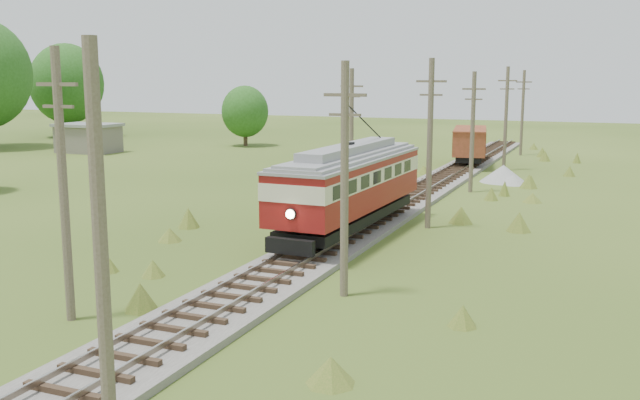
% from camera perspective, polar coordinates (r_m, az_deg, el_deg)
% --- Properties ---
extents(railbed_main, '(3.60, 96.00, 0.57)m').
position_cam_1_polar(railbed_main, '(42.45, 5.40, -0.85)').
color(railbed_main, '#605B54').
rests_on(railbed_main, ground).
extents(streetcar, '(3.52, 13.70, 6.23)m').
position_cam_1_polar(streetcar, '(35.96, 2.40, 1.52)').
color(streetcar, black).
rests_on(streetcar, ground).
extents(gondola, '(4.23, 9.00, 2.87)m').
position_cam_1_polar(gondola, '(66.30, 11.89, 4.50)').
color(gondola, black).
rests_on(gondola, ground).
extents(gravel_pile, '(3.67, 3.89, 1.33)m').
position_cam_1_polar(gravel_pile, '(56.55, 14.56, 1.99)').
color(gravel_pile, gray).
rests_on(gravel_pile, ground).
extents(utility_pole_r_1, '(0.30, 0.30, 8.80)m').
position_cam_1_polar(utility_pole_r_1, '(14.69, -17.07, -4.95)').
color(utility_pole_r_1, brown).
rests_on(utility_pole_r_1, ground).
extents(utility_pole_r_2, '(1.60, 0.30, 8.60)m').
position_cam_1_polar(utility_pole_r_2, '(25.76, 1.98, 1.77)').
color(utility_pole_r_2, brown).
rests_on(utility_pole_r_2, ground).
extents(utility_pole_r_3, '(1.60, 0.30, 9.00)m').
position_cam_1_polar(utility_pole_r_3, '(38.13, 8.78, 4.59)').
color(utility_pole_r_3, brown).
rests_on(utility_pole_r_3, ground).
extents(utility_pole_r_4, '(1.60, 0.30, 8.40)m').
position_cam_1_polar(utility_pole_r_4, '(50.86, 12.10, 5.43)').
color(utility_pole_r_4, brown).
rests_on(utility_pole_r_4, ground).
extents(utility_pole_r_5, '(1.60, 0.30, 8.90)m').
position_cam_1_polar(utility_pole_r_5, '(63.59, 14.65, 6.40)').
color(utility_pole_r_5, brown).
rests_on(utility_pole_r_5, ground).
extents(utility_pole_r_6, '(1.60, 0.30, 8.70)m').
position_cam_1_polar(utility_pole_r_6, '(76.49, 15.89, 6.80)').
color(utility_pole_r_6, brown).
rests_on(utility_pole_r_6, ground).
extents(utility_pole_l_a, '(1.60, 0.30, 9.00)m').
position_cam_1_polar(utility_pole_l_a, '(24.55, -19.87, 1.26)').
color(utility_pole_l_a, brown).
rests_on(utility_pole_l_a, ground).
extents(utility_pole_l_b, '(1.60, 0.30, 8.60)m').
position_cam_1_polar(utility_pole_l_b, '(48.98, 2.53, 5.60)').
color(utility_pole_l_b, brown).
rests_on(utility_pole_l_b, ground).
extents(tree_left_5, '(9.66, 9.66, 12.44)m').
position_cam_1_polar(tree_left_5, '(102.08, -19.60, 8.77)').
color(tree_left_5, '#38281C').
rests_on(tree_left_5, ground).
extents(tree_mid_a, '(5.46, 5.46, 7.03)m').
position_cam_1_polar(tree_mid_a, '(84.24, -6.02, 7.05)').
color(tree_mid_a, '#38281C').
rests_on(tree_mid_a, ground).
extents(shed, '(6.40, 4.40, 3.10)m').
position_cam_1_polar(shed, '(80.50, -18.04, 4.75)').
color(shed, slate).
rests_on(shed, ground).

